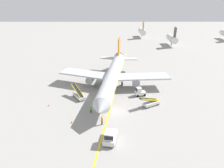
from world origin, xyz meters
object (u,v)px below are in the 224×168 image
ground_crew_wing_walker (101,120)px  safety_cone_nose_left (48,105)px  baggage_tug_near_wing (139,92)px  safety_cone_nose_right (71,122)px  belt_loader_forward_hold (150,102)px  belt_loader_aft_hold (78,95)px  pushback_tug (109,137)px  airliner (112,75)px  ground_crew_marshaller (90,109)px  safety_cone_wingtip_left (101,100)px

ground_crew_wing_walker → safety_cone_nose_left: 13.50m
baggage_tug_near_wing → safety_cone_nose_right: baggage_tug_near_wing is taller
baggage_tug_near_wing → belt_loader_forward_hold: (1.79, -4.66, -0.15)m
belt_loader_forward_hold → belt_loader_aft_hold: (-15.96, 3.43, 0.00)m
pushback_tug → belt_loader_forward_hold: 14.48m
pushback_tug → belt_loader_aft_hold: bearing=115.9°
airliner → belt_loader_aft_hold: size_ratio=7.24×
ground_crew_marshaller → ground_crew_wing_walker: (2.39, -3.97, 0.00)m
safety_cone_nose_left → ground_crew_wing_walker: bearing=-29.8°
pushback_tug → safety_cone_nose_right: pushback_tug is taller
belt_loader_forward_hold → safety_cone_nose_left: bearing=-179.5°
airliner → pushback_tug: size_ratio=9.16×
pushback_tug → ground_crew_wing_walker: (-1.51, 4.70, -0.08)m
safety_cone_wingtip_left → ground_crew_marshaller: bearing=-109.8°
ground_crew_marshaller → safety_cone_wingtip_left: 5.55m
safety_cone_nose_right → safety_cone_nose_left: bearing=134.2°
airliner → ground_crew_marshaller: 13.31m
baggage_tug_near_wing → safety_cone_wingtip_left: bearing=-164.8°
safety_cone_nose_left → safety_cone_nose_right: size_ratio=1.00×
belt_loader_forward_hold → safety_cone_nose_right: 17.06m
airliner → belt_loader_aft_hold: bearing=-143.2°
belt_loader_forward_hold → ground_crew_marshaller: 12.89m
pushback_tug → ground_crew_marshaller: bearing=114.2°
belt_loader_aft_hold → safety_cone_nose_right: bearing=-89.1°
belt_loader_aft_hold → safety_cone_nose_right: (0.16, -9.85, -0.56)m
airliner → safety_cone_nose_left: airliner is taller
pushback_tug → ground_crew_wing_walker: pushback_tug is taller
belt_loader_aft_hold → belt_loader_forward_hold: bearing=-12.1°
belt_loader_forward_hold → ground_crew_marshaller: size_ratio=2.93×
ground_crew_marshaller → safety_cone_nose_left: 9.72m
baggage_tug_near_wing → safety_cone_nose_left: baggage_tug_near_wing is taller
ground_crew_wing_walker → safety_cone_nose_left: size_ratio=3.86×
airliner → belt_loader_forward_hold: airliner is taller
safety_cone_wingtip_left → safety_cone_nose_right: bearing=-120.6°
safety_cone_nose_left → ground_crew_marshaller: bearing=-16.4°
safety_cone_wingtip_left → baggage_tug_near_wing: bearing=15.2°
pushback_tug → safety_cone_nose_right: 8.86m
ground_crew_wing_walker → safety_cone_nose_left: (-11.69, 6.71, -0.69)m
baggage_tug_near_wing → ground_crew_marshaller: 13.18m
pushback_tug → safety_cone_wingtip_left: bearing=98.3°
ground_crew_marshaller → baggage_tug_near_wing: bearing=35.2°
airliner → belt_loader_forward_hold: bearing=-49.2°
safety_cone_nose_left → safety_cone_wingtip_left: same height
ground_crew_marshaller → safety_cone_nose_right: bearing=-133.0°
baggage_tug_near_wing → safety_cone_nose_right: bearing=-141.7°
ground_crew_marshaller → pushback_tug: bearing=-65.8°
belt_loader_forward_hold → safety_cone_nose_left: (-21.85, -0.20, -0.56)m
ground_crew_marshaller → safety_cone_nose_right: 4.81m
airliner → safety_cone_nose_right: bearing=-116.1°
pushback_tug → safety_cone_wingtip_left: pushback_tug is taller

